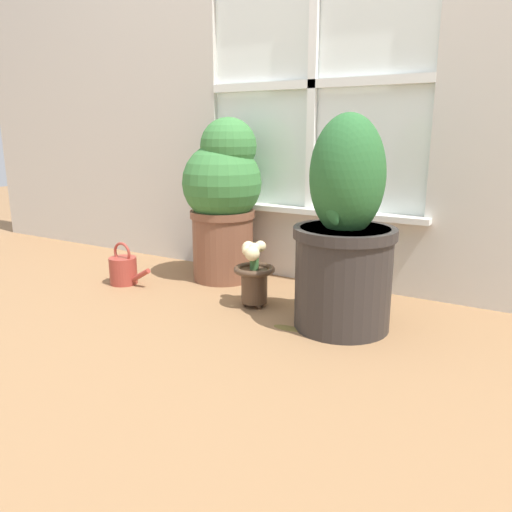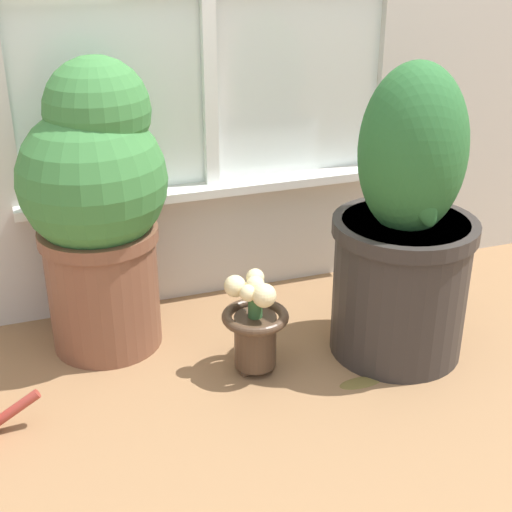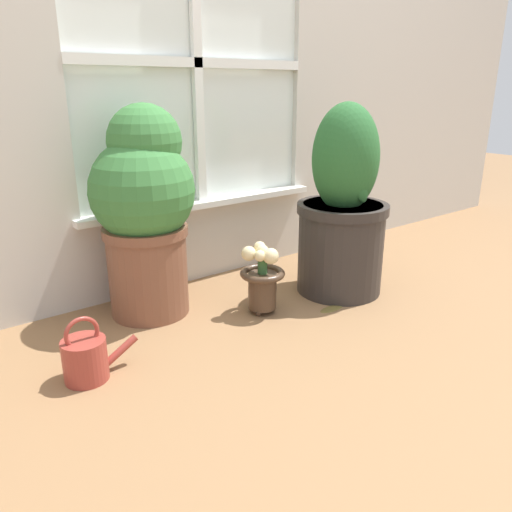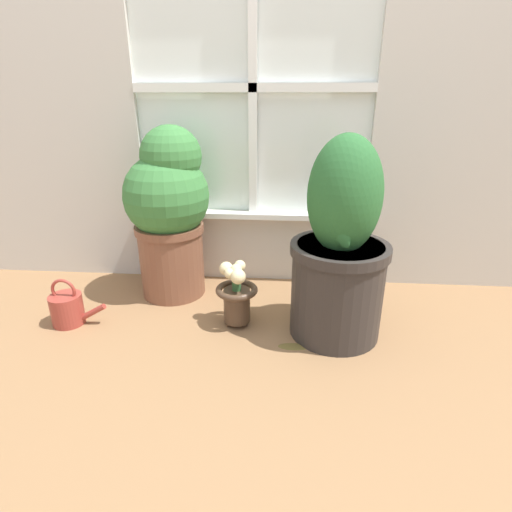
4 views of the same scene
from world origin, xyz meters
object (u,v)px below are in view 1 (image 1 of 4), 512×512
object	(u,v)px
watering_can	(124,270)
flower_vase	(254,274)
potted_plant_left	(223,195)
potted_plant_right	(345,238)

from	to	relation	value
watering_can	flower_vase	bearing A→B (deg)	3.85
watering_can	potted_plant_left	bearing A→B (deg)	40.85
potted_plant_left	potted_plant_right	xyz separation A→B (m)	(0.68, -0.28, -0.07)
potted_plant_left	flower_vase	bearing A→B (deg)	-38.98
potted_plant_right	watering_can	bearing A→B (deg)	-178.90
potted_plant_left	watering_can	size ratio (longest dim) A/B	3.34
potted_plant_left	flower_vase	size ratio (longest dim) A/B	2.82
flower_vase	potted_plant_right	bearing A→B (deg)	-3.76
flower_vase	watering_can	xyz separation A→B (m)	(-0.66, -0.04, -0.07)
flower_vase	watering_can	bearing A→B (deg)	-176.15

